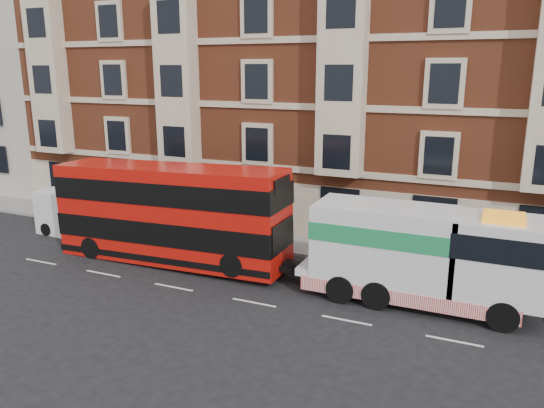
{
  "coord_description": "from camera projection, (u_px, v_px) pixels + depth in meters",
  "views": [
    {
      "loc": [
        8.92,
        -18.41,
        9.54
      ],
      "look_at": [
        -0.94,
        4.0,
        3.23
      ],
      "focal_mm": 35.0,
      "sensor_mm": 36.0,
      "label": 1
    }
  ],
  "objects": [
    {
      "name": "ground",
      "position": [
        254.0,
        303.0,
        22.18
      ],
      "size": [
        120.0,
        120.0,
        0.0
      ],
      "primitive_type": "plane",
      "color": "black",
      "rests_on": "ground"
    },
    {
      "name": "sidewalk",
      "position": [
        314.0,
        247.0,
        28.81
      ],
      "size": [
        90.0,
        3.0,
        0.15
      ],
      "primitive_type": "cube",
      "color": "slate",
      "rests_on": "ground"
    },
    {
      "name": "victorian_terrace",
      "position": [
        365.0,
        59.0,
        32.77
      ],
      "size": [
        45.0,
        12.0,
        20.4
      ],
      "color": "brown",
      "rests_on": "ground"
    },
    {
      "name": "cream_block",
      "position": [
        2.0,
        83.0,
        44.21
      ],
      "size": [
        16.0,
        10.0,
        16.8
      ],
      "color": "#BAB0A3",
      "rests_on": "ground"
    },
    {
      "name": "lamp_post_west",
      "position": [
        204.0,
        196.0,
        29.35
      ],
      "size": [
        0.35,
        0.15,
        4.35
      ],
      "color": "black",
      "rests_on": "sidewalk"
    },
    {
      "name": "double_decker_bus",
      "position": [
        170.0,
        212.0,
        26.27
      ],
      "size": [
        12.1,
        2.78,
        4.9
      ],
      "color": "red",
      "rests_on": "ground"
    },
    {
      "name": "tow_truck",
      "position": [
        418.0,
        254.0,
        21.68
      ],
      "size": [
        9.69,
        2.87,
        4.04
      ],
      "color": "silver",
      "rests_on": "ground"
    },
    {
      "name": "box_van",
      "position": [
        77.0,
        214.0,
        30.88
      ],
      "size": [
        5.01,
        2.33,
        2.55
      ],
      "rotation": [
        0.0,
        0.0,
        -0.06
      ],
      "color": "silver",
      "rests_on": "ground"
    },
    {
      "name": "pedestrian",
      "position": [
        192.0,
        217.0,
        31.15
      ],
      "size": [
        0.77,
        0.74,
        1.78
      ],
      "primitive_type": "imported",
      "rotation": [
        0.0,
        0.0,
        -0.7
      ],
      "color": "black",
      "rests_on": "sidewalk"
    }
  ]
}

